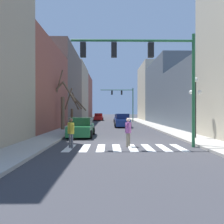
% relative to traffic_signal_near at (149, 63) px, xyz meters
% --- Properties ---
extents(ground_plane, '(240.00, 240.00, 0.00)m').
position_rel_traffic_signal_near_xyz_m(ground_plane, '(-1.42, 1.36, -4.92)').
color(ground_plane, '#38383D').
extents(sidewalk_left, '(2.24, 90.00, 0.15)m').
position_rel_traffic_signal_near_xyz_m(sidewalk_left, '(-6.84, 1.36, -4.84)').
color(sidewalk_left, '#ADA89E').
rests_on(sidewalk_left, ground_plane).
extents(sidewalk_right, '(2.24, 90.00, 0.15)m').
position_rel_traffic_signal_near_xyz_m(sidewalk_right, '(4.00, 1.36, -4.84)').
color(sidewalk_right, '#ADA89E').
rests_on(sidewalk_right, ground_plane).
extents(building_row_left, '(6.00, 66.86, 13.42)m').
position_rel_traffic_signal_near_xyz_m(building_row_left, '(-10.96, 29.66, 1.22)').
color(building_row_left, tan).
rests_on(building_row_left, ground_plane).
extents(building_row_right, '(6.00, 48.29, 13.58)m').
position_rel_traffic_signal_near_xyz_m(building_row_right, '(8.12, 19.80, 0.81)').
color(building_row_right, '#BCB299').
rests_on(building_row_right, ground_plane).
extents(crosswalk_stripes, '(6.75, 2.60, 0.01)m').
position_rel_traffic_signal_near_xyz_m(crosswalk_stripes, '(-1.42, -0.18, -4.91)').
color(crosswalk_stripes, white).
rests_on(crosswalk_stripes, ground_plane).
extents(traffic_signal_near, '(7.23, 0.28, 6.60)m').
position_rel_traffic_signal_near_xyz_m(traffic_signal_near, '(0.00, 0.00, 0.00)').
color(traffic_signal_near, '#236038').
rests_on(traffic_signal_near, ground_plane).
extents(traffic_signal_far, '(6.69, 0.28, 6.79)m').
position_rel_traffic_signal_near_xyz_m(traffic_signal_far, '(0.77, 31.85, -0.01)').
color(traffic_signal_far, '#236038').
rests_on(traffic_signal_far, ground_plane).
extents(street_lamp_right_corner, '(0.95, 0.36, 4.44)m').
position_rel_traffic_signal_near_xyz_m(street_lamp_right_corner, '(4.05, 3.29, -1.63)').
color(street_lamp_right_corner, black).
rests_on(street_lamp_right_corner, sidewalk_right).
extents(car_parked_right_far, '(2.03, 4.62, 1.57)m').
position_rel_traffic_signal_near_xyz_m(car_parked_right_far, '(-4.58, 5.43, -4.18)').
color(car_parked_right_far, '#236B38').
rests_on(car_parked_right_far, ground_plane).
extents(car_parked_left_near, '(1.98, 4.43, 1.54)m').
position_rel_traffic_signal_near_xyz_m(car_parked_left_near, '(-0.45, 25.90, -4.19)').
color(car_parked_left_near, navy).
rests_on(car_parked_left_near, ground_plane).
extents(car_at_intersection, '(2.06, 4.15, 1.75)m').
position_rel_traffic_signal_near_xyz_m(car_at_intersection, '(-0.55, 15.77, -4.10)').
color(car_at_intersection, navy).
rests_on(car_at_intersection, ground_plane).
extents(car_parked_left_far, '(2.05, 4.88, 1.58)m').
position_rel_traffic_signal_near_xyz_m(car_parked_left_far, '(-4.58, 35.94, -4.17)').
color(car_parked_left_far, red).
rests_on(car_parked_left_far, ground_plane).
extents(pedestrian_on_left_sidewalk, '(0.43, 0.68, 1.69)m').
position_rel_traffic_signal_near_xyz_m(pedestrian_on_left_sidewalk, '(-1.17, 0.25, -3.91)').
color(pedestrian_on_left_sidewalk, '#7A705B').
rests_on(pedestrian_on_left_sidewalk, ground_plane).
extents(pedestrian_waiting_at_curb, '(0.50, 0.65, 1.72)m').
position_rel_traffic_signal_near_xyz_m(pedestrian_waiting_at_curb, '(-4.48, -0.20, -3.90)').
color(pedestrian_waiting_at_curb, '#4C4C51').
rests_on(pedestrian_waiting_at_curb, ground_plane).
extents(street_tree_left_far, '(2.61, 2.77, 4.96)m').
position_rel_traffic_signal_near_xyz_m(street_tree_left_far, '(-6.94, 15.84, -2.54)').
color(street_tree_left_far, brown).
rests_on(street_tree_left_far, sidewalk_left).
extents(street_tree_left_near, '(3.08, 1.18, 6.37)m').
position_rel_traffic_signal_near_xyz_m(street_tree_left_near, '(-7.30, 10.72, -2.23)').
color(street_tree_left_near, brown).
rests_on(street_tree_left_near, sidewalk_left).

